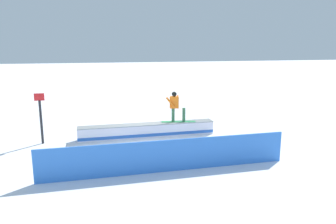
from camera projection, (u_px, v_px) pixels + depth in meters
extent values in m
plane|color=white|center=(148.00, 137.00, 14.63)|extent=(120.00, 120.00, 0.00)
cube|color=white|center=(147.00, 131.00, 14.57)|extent=(6.10, 0.65, 0.57)
cube|color=blue|center=(148.00, 134.00, 14.60)|extent=(6.11, 0.66, 0.14)
cube|color=#949795|center=(147.00, 124.00, 14.50)|extent=(6.10, 0.71, 0.04)
cube|color=#2C9152|center=(178.00, 122.00, 14.84)|extent=(1.59, 0.54, 0.01)
cylinder|color=#386A44|center=(173.00, 115.00, 14.76)|extent=(0.16, 0.16, 0.63)
cylinder|color=#386A44|center=(184.00, 115.00, 14.79)|extent=(0.16, 0.16, 0.63)
cube|color=orange|center=(174.00, 102.00, 14.65)|extent=(0.44, 0.31, 0.53)
sphere|color=black|center=(174.00, 94.00, 14.57)|extent=(0.22, 0.22, 0.22)
cylinder|color=orange|center=(170.00, 102.00, 14.47)|extent=(0.42, 0.16, 0.49)
cylinder|color=orange|center=(176.00, 101.00, 14.81)|extent=(0.25, 0.13, 0.55)
cube|color=#387EE7|center=(168.00, 156.00, 10.56)|extent=(8.24, 0.24, 1.07)
cylinder|color=#262628|center=(41.00, 122.00, 13.46)|extent=(0.10, 0.10, 1.83)
cube|color=red|center=(39.00, 97.00, 13.24)|extent=(0.40, 0.04, 0.30)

